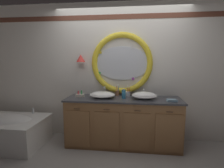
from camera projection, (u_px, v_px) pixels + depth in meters
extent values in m
plane|color=gray|center=(118.00, 150.00, 3.07)|extent=(14.00, 14.00, 0.00)
cube|color=silver|center=(121.00, 72.00, 3.47)|extent=(6.40, 0.08, 2.60)
cube|color=brown|center=(122.00, 17.00, 3.28)|extent=(6.27, 0.01, 0.09)
ellipsoid|color=silver|center=(122.00, 63.00, 3.39)|extent=(1.05, 0.02, 0.64)
torus|color=yellow|center=(122.00, 63.00, 3.38)|extent=(1.16, 0.11, 1.16)
cube|color=orange|center=(150.00, 62.00, 3.31)|extent=(0.05, 0.01, 0.05)
cube|color=silver|center=(132.00, 47.00, 3.31)|extent=(0.05, 0.01, 0.05)
cube|color=yellow|center=(100.00, 53.00, 3.40)|extent=(0.04, 0.01, 0.04)
cube|color=green|center=(100.00, 73.00, 3.45)|extent=(0.05, 0.01, 0.05)
cube|color=purple|center=(133.00, 79.00, 3.39)|extent=(0.05, 0.01, 0.05)
cylinder|color=#4C3823|center=(81.00, 57.00, 3.44)|extent=(0.02, 0.09, 0.02)
cone|color=red|center=(81.00, 58.00, 3.39)|extent=(0.17, 0.17, 0.14)
cube|color=olive|center=(123.00, 122.00, 3.24)|extent=(1.99, 0.61, 0.83)
cube|color=#38383D|center=(123.00, 99.00, 3.18)|extent=(2.03, 0.65, 0.03)
cube|color=#38383D|center=(124.00, 99.00, 3.49)|extent=(1.99, 0.02, 0.11)
cube|color=olive|center=(78.00, 129.00, 3.03)|extent=(0.42, 0.02, 0.63)
cylinder|color=#422D1E|center=(77.00, 109.00, 2.97)|extent=(0.10, 0.01, 0.01)
cube|color=olive|center=(107.00, 130.00, 2.97)|extent=(0.42, 0.02, 0.63)
cylinder|color=#422D1E|center=(106.00, 110.00, 2.91)|extent=(0.10, 0.01, 0.01)
cube|color=olive|center=(137.00, 132.00, 2.91)|extent=(0.42, 0.02, 0.63)
cylinder|color=#422D1E|center=(137.00, 111.00, 2.85)|extent=(0.10, 0.01, 0.01)
cube|color=olive|center=(169.00, 133.00, 2.85)|extent=(0.42, 0.02, 0.63)
cylinder|color=#422D1E|center=(170.00, 112.00, 2.79)|extent=(0.10, 0.01, 0.01)
cube|color=white|center=(1.00, 132.00, 3.25)|extent=(1.56, 0.86, 0.49)
ellipsoid|color=white|center=(0.00, 121.00, 3.22)|extent=(1.28, 0.67, 0.28)
cube|color=white|center=(0.00, 119.00, 3.21)|extent=(1.59, 0.89, 0.02)
cylinder|color=silver|center=(33.00, 111.00, 3.52)|extent=(0.04, 0.04, 0.11)
cylinder|color=silver|center=(0.00, 121.00, 3.22)|extent=(0.04, 0.04, 0.01)
ellipsoid|color=white|center=(102.00, 95.00, 3.19)|extent=(0.43, 0.30, 0.12)
torus|color=white|center=(102.00, 95.00, 3.19)|extent=(0.45, 0.45, 0.02)
cylinder|color=silver|center=(102.00, 95.00, 3.19)|extent=(0.03, 0.03, 0.01)
ellipsoid|color=white|center=(144.00, 95.00, 3.10)|extent=(0.41, 0.28, 0.13)
torus|color=white|center=(144.00, 95.00, 3.10)|extent=(0.43, 0.43, 0.02)
cylinder|color=silver|center=(144.00, 95.00, 3.10)|extent=(0.03, 0.03, 0.01)
cylinder|color=silver|center=(105.00, 95.00, 3.45)|extent=(0.05, 0.05, 0.02)
cylinder|color=silver|center=(105.00, 90.00, 3.44)|extent=(0.02, 0.02, 0.15)
sphere|color=silver|center=(105.00, 86.00, 3.43)|extent=(0.03, 0.03, 0.03)
cylinder|color=silver|center=(104.00, 87.00, 3.38)|extent=(0.02, 0.11, 0.02)
cylinder|color=silver|center=(100.00, 93.00, 3.46)|extent=(0.04, 0.04, 0.06)
cylinder|color=silver|center=(109.00, 94.00, 3.44)|extent=(0.04, 0.04, 0.06)
cube|color=silver|center=(100.00, 92.00, 3.46)|extent=(0.05, 0.01, 0.01)
cube|color=silver|center=(109.00, 92.00, 3.43)|extent=(0.05, 0.01, 0.01)
cylinder|color=silver|center=(143.00, 95.00, 3.36)|extent=(0.05, 0.05, 0.02)
cylinder|color=silver|center=(144.00, 92.00, 3.35)|extent=(0.02, 0.02, 0.12)
sphere|color=silver|center=(144.00, 89.00, 3.35)|extent=(0.03, 0.03, 0.03)
cylinder|color=silver|center=(144.00, 89.00, 3.29)|extent=(0.02, 0.12, 0.02)
cylinder|color=silver|center=(139.00, 94.00, 3.37)|extent=(0.04, 0.04, 0.06)
cylinder|color=silver|center=(148.00, 95.00, 3.35)|extent=(0.04, 0.04, 0.06)
cube|color=silver|center=(139.00, 93.00, 3.37)|extent=(0.05, 0.01, 0.01)
cube|color=silver|center=(148.00, 93.00, 3.35)|extent=(0.05, 0.01, 0.01)
cylinder|color=#996647|center=(117.00, 93.00, 3.41)|extent=(0.07, 0.07, 0.09)
torus|color=#996647|center=(117.00, 91.00, 3.40)|extent=(0.08, 0.08, 0.01)
cylinder|color=blue|center=(118.00, 90.00, 3.40)|extent=(0.04, 0.02, 0.18)
cube|color=white|center=(118.00, 85.00, 3.39)|extent=(0.02, 0.02, 0.02)
cylinder|color=yellow|center=(117.00, 90.00, 3.42)|extent=(0.02, 0.02, 0.17)
cube|color=white|center=(117.00, 85.00, 3.41)|extent=(0.02, 0.02, 0.02)
cylinder|color=pink|center=(117.00, 90.00, 3.39)|extent=(0.03, 0.02, 0.18)
cube|color=white|center=(117.00, 85.00, 3.38)|extent=(0.02, 0.02, 0.02)
cylinder|color=silver|center=(128.00, 94.00, 3.37)|extent=(0.08, 0.08, 0.08)
torus|color=silver|center=(128.00, 92.00, 3.36)|extent=(0.09, 0.09, 0.01)
cylinder|color=#E0383D|center=(129.00, 91.00, 3.35)|extent=(0.02, 0.01, 0.15)
cube|color=white|center=(129.00, 87.00, 3.34)|extent=(0.02, 0.02, 0.02)
cylinder|color=yellow|center=(128.00, 91.00, 3.37)|extent=(0.02, 0.01, 0.18)
cube|color=white|center=(128.00, 85.00, 3.35)|extent=(0.02, 0.02, 0.02)
cylinder|color=#E0383D|center=(128.00, 92.00, 3.34)|extent=(0.02, 0.02, 0.15)
cube|color=white|center=(128.00, 87.00, 3.33)|extent=(0.01, 0.02, 0.02)
cylinder|color=#388EBC|center=(124.00, 94.00, 3.14)|extent=(0.07, 0.07, 0.15)
cylinder|color=silver|center=(124.00, 90.00, 3.13)|extent=(0.04, 0.04, 0.02)
cylinder|color=silver|center=(124.00, 89.00, 3.11)|extent=(0.01, 0.04, 0.01)
cube|color=#7593A8|center=(172.00, 101.00, 2.94)|extent=(0.16, 0.13, 0.02)
cube|color=#7593A8|center=(172.00, 100.00, 2.94)|extent=(0.16, 0.13, 0.02)
cube|color=beige|center=(80.00, 95.00, 3.29)|extent=(0.14, 0.10, 0.05)
cylinder|color=#E0383D|center=(78.00, 93.00, 3.29)|extent=(0.02, 0.02, 0.06)
cylinder|color=green|center=(82.00, 92.00, 3.28)|extent=(0.02, 0.02, 0.07)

